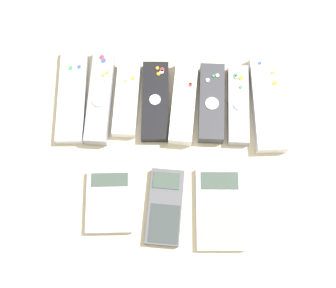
{
  "coord_description": "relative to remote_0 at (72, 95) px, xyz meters",
  "views": [
    {
      "loc": [
        0.01,
        -0.26,
        0.87
      ],
      "look_at": [
        0.0,
        0.02,
        0.01
      ],
      "focal_mm": 50.0,
      "sensor_mm": 36.0,
      "label": 1
    }
  ],
  "objects": [
    {
      "name": "ground_plane",
      "position": [
        0.2,
        -0.12,
        -0.01
      ],
      "size": [
        3.0,
        3.0,
        0.0
      ],
      "primitive_type": "plane",
      "color": "beige"
    },
    {
      "name": "remote_0",
      "position": [
        0.0,
        0.0,
        0.0
      ],
      "size": [
        0.06,
        0.2,
        0.02
      ],
      "rotation": [
        0.0,
        0.0,
        0.05
      ],
      "color": "#B7B7BC",
      "rests_on": "ground_plane"
    },
    {
      "name": "remote_1",
      "position": [
        0.06,
        0.0,
        0.0
      ],
      "size": [
        0.05,
        0.2,
        0.03
      ],
      "rotation": [
        0.0,
        0.0,
        -0.01
      ],
      "color": "gray",
      "rests_on": "ground_plane"
    },
    {
      "name": "remote_2",
      "position": [
        0.11,
        -0.0,
        0.0
      ],
      "size": [
        0.05,
        0.16,
        0.02
      ],
      "rotation": [
        0.0,
        0.0,
        -0.01
      ],
      "color": "white",
      "rests_on": "ground_plane"
    },
    {
      "name": "remote_3",
      "position": [
        0.17,
        -0.01,
        0.0
      ],
      "size": [
        0.06,
        0.17,
        0.02
      ],
      "rotation": [
        0.0,
        0.0,
        0.04
      ],
      "color": "black",
      "rests_on": "ground_plane"
    },
    {
      "name": "remote_4",
      "position": [
        0.23,
        -0.01,
        0.0
      ],
      "size": [
        0.05,
        0.18,
        0.03
      ],
      "rotation": [
        0.0,
        0.0,
        -0.05
      ],
      "color": "white",
      "rests_on": "ground_plane"
    },
    {
      "name": "remote_5",
      "position": [
        0.28,
        -0.01,
        0.0
      ],
      "size": [
        0.05,
        0.16,
        0.03
      ],
      "rotation": [
        0.0,
        0.0,
        -0.0
      ],
      "color": "#333338",
      "rests_on": "ground_plane"
    },
    {
      "name": "remote_6",
      "position": [
        0.33,
        -0.01,
        0.0
      ],
      "size": [
        0.04,
        0.17,
        0.02
      ],
      "rotation": [
        0.0,
        0.0,
        0.01
      ],
      "color": "gray",
      "rests_on": "ground_plane"
    },
    {
      "name": "remote_7",
      "position": [
        0.39,
        -0.0,
        0.0
      ],
      "size": [
        0.07,
        0.21,
        0.03
      ],
      "rotation": [
        0.0,
        0.0,
        0.07
      ],
      "color": "silver",
      "rests_on": "ground_plane"
    },
    {
      "name": "calculator_0",
      "position": [
        0.09,
        -0.21,
        -0.0
      ],
      "size": [
        0.09,
        0.12,
        0.02
      ],
      "rotation": [
        0.0,
        0.0,
        0.06
      ],
      "color": "#B2B2B7",
      "rests_on": "ground_plane"
    },
    {
      "name": "calculator_1",
      "position": [
        0.2,
        -0.22,
        -0.0
      ],
      "size": [
        0.07,
        0.14,
        0.02
      ],
      "rotation": [
        0.0,
        0.0,
        -0.04
      ],
      "color": "#4C4C51",
      "rests_on": "ground_plane"
    },
    {
      "name": "calculator_2",
      "position": [
        0.3,
        -0.22,
        -0.0
      ],
      "size": [
        0.1,
        0.16,
        0.01
      ],
      "rotation": [
        0.0,
        0.0,
        0.04
      ],
      "color": "silver",
      "rests_on": "ground_plane"
    }
  ]
}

